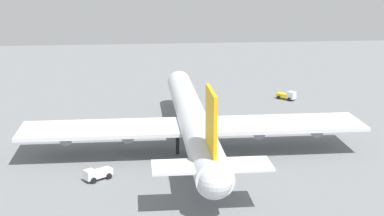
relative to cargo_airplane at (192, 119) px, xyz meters
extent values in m
plane|color=slate|center=(0.66, 0.00, -6.22)|extent=(285.36, 285.36, 0.00)
cylinder|color=silver|center=(0.66, 0.00, 0.11)|extent=(66.12, 5.70, 5.70)
sphere|color=silver|center=(33.72, 0.00, 0.11)|extent=(5.59, 5.59, 5.59)
sphere|color=silver|center=(-32.40, 0.00, 0.11)|extent=(4.85, 4.85, 4.85)
cube|color=yellow|center=(-27.11, 0.00, 7.53)|extent=(9.26, 0.50, 9.13)
cube|color=silver|center=(-28.43, -4.58, 0.97)|extent=(5.95, 8.56, 0.36)
cube|color=silver|center=(-28.43, 4.58, 0.97)|extent=(5.95, 8.56, 0.36)
cube|color=silver|center=(-2.64, -17.32, -0.74)|extent=(11.24, 31.23, 0.70)
cube|color=silver|center=(-2.64, 17.32, -0.74)|extent=(11.24, 31.23, 0.70)
cylinder|color=gray|center=(-1.64, -12.64, -2.29)|extent=(4.56, 2.40, 2.40)
cylinder|color=gray|center=(-1.64, -24.19, -2.29)|extent=(4.56, 2.40, 2.40)
cylinder|color=gray|center=(-1.64, 12.64, -2.29)|extent=(4.56, 2.40, 2.40)
cylinder|color=gray|center=(-1.64, 24.19, -2.29)|extent=(4.56, 2.40, 2.40)
cylinder|color=black|center=(21.82, 0.00, -4.48)|extent=(0.70, 0.70, 3.48)
cylinder|color=black|center=(-2.64, -3.14, -4.48)|extent=(0.70, 0.70, 3.48)
cylinder|color=black|center=(-2.64, 3.14, -4.48)|extent=(0.70, 0.70, 3.48)
cube|color=white|center=(-15.39, 18.99, -4.88)|extent=(2.40, 2.39, 1.64)
cube|color=white|center=(-13.97, 16.97, -5.11)|extent=(3.31, 3.68, 1.18)
cylinder|color=black|center=(-14.54, 19.47, -5.70)|extent=(0.83, 1.01, 1.04)
cylinder|color=black|center=(-16.12, 18.35, -5.70)|extent=(0.83, 1.01, 1.04)
cylinder|color=black|center=(-12.78, 16.96, -5.70)|extent=(0.83, 1.01, 1.04)
cylinder|color=black|center=(-14.36, 15.85, -5.70)|extent=(0.83, 1.01, 1.04)
cube|color=silver|center=(36.30, -30.27, -4.75)|extent=(2.63, 2.62, 1.94)
cube|color=yellow|center=(38.28, -28.51, -5.20)|extent=(3.76, 3.63, 1.05)
cylinder|color=black|center=(35.68, -29.48, -5.72)|extent=(0.93, 0.87, 1.00)
cylinder|color=black|center=(37.01, -30.98, -5.72)|extent=(0.93, 0.87, 1.00)
cylinder|color=black|center=(38.14, -27.29, -5.72)|extent=(0.93, 0.87, 1.00)
cylinder|color=black|center=(39.47, -28.79, -5.72)|extent=(0.93, 0.87, 1.00)
cone|color=orange|center=(32.77, 0.56, -5.94)|extent=(0.39, 0.39, 0.55)
camera|label=1|loc=(-105.00, 10.69, 30.42)|focal=52.34mm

